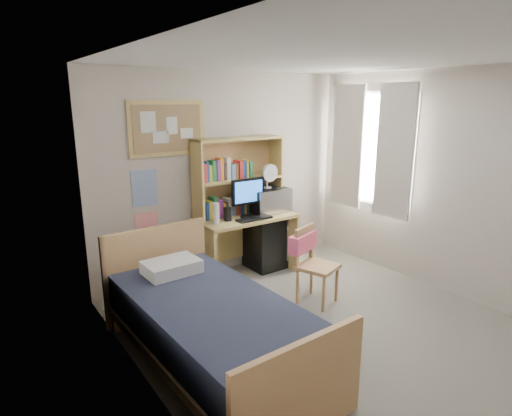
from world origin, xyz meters
TOP-DOWN VIEW (x-y plane):
  - floor at (0.00, 0.00)m, footprint 3.60×4.20m
  - ceiling at (0.00, 0.00)m, footprint 3.60×4.20m
  - wall_back at (0.00, 2.10)m, footprint 3.60×0.04m
  - wall_left at (-1.80, 0.00)m, footprint 0.04×4.20m
  - wall_right at (1.80, 0.00)m, footprint 0.04×4.20m
  - window_unit at (1.75, 1.20)m, footprint 0.10×1.40m
  - curtain_left at (1.72, 0.80)m, footprint 0.04×0.55m
  - curtain_right at (1.72, 1.60)m, footprint 0.04×0.55m
  - bulletin_board at (-0.78, 2.08)m, footprint 0.94×0.03m
  - poster_wave at (-1.10, 2.09)m, footprint 0.30×0.01m
  - poster_japan at (-1.10, 2.09)m, footprint 0.28×0.01m
  - desk at (0.09, 1.76)m, footprint 1.28×0.65m
  - desk_chair at (0.31, 0.64)m, footprint 0.56×0.56m
  - mini_fridge at (0.47, 1.84)m, footprint 0.48×0.48m
  - bed at (-1.24, 0.29)m, footprint 1.16×2.22m
  - hutch at (0.09, 1.91)m, footprint 1.21×0.32m
  - monitor at (0.09, 1.70)m, footprint 0.46×0.04m
  - keyboard at (0.08, 1.56)m, footprint 0.47×0.15m
  - speaker_left at (-0.21, 1.70)m, footprint 0.07×0.07m
  - speaker_right at (0.39, 1.70)m, footprint 0.07×0.07m
  - water_bottle at (-0.39, 1.66)m, footprint 0.08×0.08m
  - hoodie at (0.24, 0.82)m, footprint 0.45×0.26m
  - microwave at (0.47, 1.82)m, footprint 0.54×0.41m
  - desk_fan at (0.47, 1.82)m, footprint 0.23×0.23m
  - pillow at (-1.26, 1.04)m, footprint 0.53×0.38m

SIDE VIEW (x-z plane):
  - floor at x=0.00m, z-range -0.02..0.00m
  - bed at x=-1.24m, z-range 0.00..0.60m
  - desk at x=0.09m, z-range 0.00..0.80m
  - mini_fridge at x=0.47m, z-range 0.00..0.80m
  - desk_chair at x=0.31m, z-range 0.00..0.88m
  - pillow at x=-1.26m, z-range 0.60..0.72m
  - hoodie at x=0.24m, z-range 0.58..0.78m
  - poster_japan at x=-1.10m, z-range 0.60..0.96m
  - keyboard at x=0.08m, z-range 0.80..0.82m
  - speaker_right at x=0.39m, z-range 0.80..0.97m
  - speaker_left at x=-0.21m, z-range 0.80..0.97m
  - water_bottle at x=-0.39m, z-range 0.80..1.06m
  - microwave at x=0.47m, z-range 0.80..1.11m
  - monitor at x=0.09m, z-range 0.80..1.29m
  - poster_wave at x=-1.10m, z-range 1.04..1.46m
  - desk_fan at x=0.47m, z-range 1.11..1.40m
  - hutch at x=0.09m, z-range 0.80..1.79m
  - wall_back at x=0.00m, z-range 0.00..2.60m
  - wall_left at x=-1.80m, z-range 0.00..2.60m
  - wall_right at x=1.80m, z-range 0.00..2.60m
  - window_unit at x=1.75m, z-range 0.75..2.45m
  - curtain_left at x=1.72m, z-range 0.75..2.45m
  - curtain_right at x=1.72m, z-range 0.75..2.45m
  - bulletin_board at x=-0.78m, z-range 1.60..2.24m
  - ceiling at x=0.00m, z-range 2.59..2.61m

